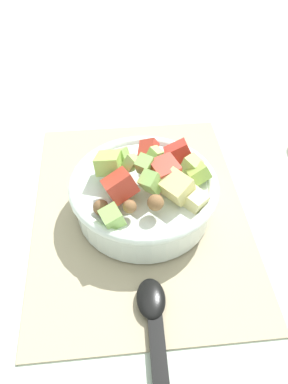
{
  "coord_description": "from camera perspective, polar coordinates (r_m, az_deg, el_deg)",
  "views": [
    {
      "loc": [
        0.39,
        -0.03,
        0.45
      ],
      "look_at": [
        0.0,
        0.01,
        0.05
      ],
      "focal_mm": 36.26,
      "sensor_mm": 36.0,
      "label": 1
    }
  ],
  "objects": [
    {
      "name": "ground_plane",
      "position": [
        0.59,
        -0.65,
        -2.98
      ],
      "size": [
        2.4,
        2.4,
        0.0
      ],
      "primitive_type": "plane",
      "color": "silver"
    },
    {
      "name": "placemat",
      "position": [
        0.59,
        -0.65,
        -2.79
      ],
      "size": [
        0.43,
        0.32,
        0.01
      ],
      "primitive_type": "cube",
      "color": "tan",
      "rests_on": "ground_plane"
    },
    {
      "name": "salad_bowl",
      "position": [
        0.56,
        0.09,
        -0.39
      ],
      "size": [
        0.21,
        0.21,
        0.11
      ],
      "color": "white",
      "rests_on": "placemat"
    },
    {
      "name": "serving_spoon",
      "position": [
        0.48,
        1.57,
        -19.28
      ],
      "size": [
        0.19,
        0.04,
        0.01
      ],
      "color": "black",
      "rests_on": "placemat"
    }
  ]
}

